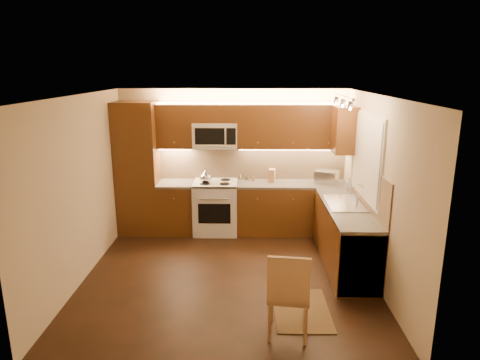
{
  "coord_description": "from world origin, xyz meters",
  "views": [
    {
      "loc": [
        0.26,
        -5.53,
        2.83
      ],
      "look_at": [
        0.15,
        0.55,
        1.25
      ],
      "focal_mm": 32.09,
      "sensor_mm": 36.0,
      "label": 1
    }
  ],
  "objects_px": {
    "toaster_oven": "(326,177)",
    "dining_chair": "(289,292)",
    "stove": "(216,207)",
    "kettle": "(206,176)",
    "microwave": "(215,135)",
    "soap_bottle": "(349,183)",
    "sink": "(345,199)",
    "knife_block": "(272,176)"
  },
  "relations": [
    {
      "from": "stove",
      "to": "microwave",
      "type": "height_order",
      "value": "microwave"
    },
    {
      "from": "toaster_oven",
      "to": "knife_block",
      "type": "height_order",
      "value": "knife_block"
    },
    {
      "from": "toaster_oven",
      "to": "dining_chair",
      "type": "xyz_separation_m",
      "value": [
        -0.92,
        -3.07,
        -0.51
      ]
    },
    {
      "from": "toaster_oven",
      "to": "dining_chair",
      "type": "height_order",
      "value": "toaster_oven"
    },
    {
      "from": "stove",
      "to": "kettle",
      "type": "xyz_separation_m",
      "value": [
        -0.16,
        -0.06,
        0.58
      ]
    },
    {
      "from": "sink",
      "to": "soap_bottle",
      "type": "height_order",
      "value": "soap_bottle"
    },
    {
      "from": "kettle",
      "to": "microwave",
      "type": "bearing_deg",
      "value": 34.64
    },
    {
      "from": "toaster_oven",
      "to": "dining_chair",
      "type": "relative_size",
      "value": 0.37
    },
    {
      "from": "sink",
      "to": "kettle",
      "type": "xyz_separation_m",
      "value": [
        -2.16,
        1.06,
        0.06
      ]
    },
    {
      "from": "kettle",
      "to": "toaster_oven",
      "type": "height_order",
      "value": "kettle"
    },
    {
      "from": "stove",
      "to": "dining_chair",
      "type": "bearing_deg",
      "value": -71.6
    },
    {
      "from": "stove",
      "to": "kettle",
      "type": "relative_size",
      "value": 3.85
    },
    {
      "from": "sink",
      "to": "stove",
      "type": "bearing_deg",
      "value": 150.64
    },
    {
      "from": "microwave",
      "to": "soap_bottle",
      "type": "xyz_separation_m",
      "value": [
        2.23,
        -0.47,
        -0.72
      ]
    },
    {
      "from": "dining_chair",
      "to": "sink",
      "type": "bearing_deg",
      "value": 69.8
    },
    {
      "from": "sink",
      "to": "dining_chair",
      "type": "distance_m",
      "value": 2.21
    },
    {
      "from": "knife_block",
      "to": "dining_chair",
      "type": "relative_size",
      "value": 0.23
    },
    {
      "from": "microwave",
      "to": "sink",
      "type": "relative_size",
      "value": 0.88
    },
    {
      "from": "dining_chair",
      "to": "kettle",
      "type": "bearing_deg",
      "value": 118.68
    },
    {
      "from": "stove",
      "to": "soap_bottle",
      "type": "xyz_separation_m",
      "value": [
        2.23,
        -0.34,
        0.54
      ]
    },
    {
      "from": "stove",
      "to": "knife_block",
      "type": "height_order",
      "value": "knife_block"
    },
    {
      "from": "stove",
      "to": "microwave",
      "type": "bearing_deg",
      "value": 90.0
    },
    {
      "from": "knife_block",
      "to": "dining_chair",
      "type": "height_order",
      "value": "knife_block"
    },
    {
      "from": "kettle",
      "to": "dining_chair",
      "type": "height_order",
      "value": "kettle"
    },
    {
      "from": "soap_bottle",
      "to": "toaster_oven",
      "type": "bearing_deg",
      "value": 144.19
    },
    {
      "from": "microwave",
      "to": "toaster_oven",
      "type": "relative_size",
      "value": 2.06
    },
    {
      "from": "kettle",
      "to": "toaster_oven",
      "type": "bearing_deg",
      "value": -13.63
    },
    {
      "from": "sink",
      "to": "soap_bottle",
      "type": "xyz_separation_m",
      "value": [
        0.23,
        0.79,
        0.03
      ]
    },
    {
      "from": "knife_block",
      "to": "dining_chair",
      "type": "xyz_separation_m",
      "value": [
        0.02,
        -3.14,
        -0.52
      ]
    },
    {
      "from": "stove",
      "to": "toaster_oven",
      "type": "height_order",
      "value": "toaster_oven"
    },
    {
      "from": "soap_bottle",
      "to": "stove",
      "type": "bearing_deg",
      "value": -174.02
    },
    {
      "from": "knife_block",
      "to": "stove",
      "type": "bearing_deg",
      "value": -163.21
    },
    {
      "from": "kettle",
      "to": "soap_bottle",
      "type": "bearing_deg",
      "value": -22.67
    },
    {
      "from": "kettle",
      "to": "knife_block",
      "type": "xyz_separation_m",
      "value": [
        1.15,
        0.16,
        -0.02
      ]
    },
    {
      "from": "toaster_oven",
      "to": "knife_block",
      "type": "relative_size",
      "value": 1.6
    },
    {
      "from": "sink",
      "to": "dining_chair",
      "type": "relative_size",
      "value": 0.86
    },
    {
      "from": "microwave",
      "to": "knife_block",
      "type": "bearing_deg",
      "value": -2.06
    },
    {
      "from": "toaster_oven",
      "to": "soap_bottle",
      "type": "relative_size",
      "value": 1.78
    },
    {
      "from": "microwave",
      "to": "kettle",
      "type": "xyz_separation_m",
      "value": [
        -0.16,
        -0.2,
        -0.68
      ]
    },
    {
      "from": "stove",
      "to": "soap_bottle",
      "type": "height_order",
      "value": "soap_bottle"
    },
    {
      "from": "stove",
      "to": "kettle",
      "type": "bearing_deg",
      "value": -158.44
    },
    {
      "from": "knife_block",
      "to": "microwave",
      "type": "bearing_deg",
      "value": -171.02
    }
  ]
}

